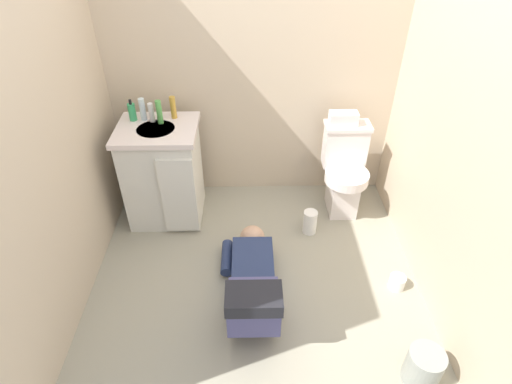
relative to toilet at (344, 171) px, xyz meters
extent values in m
cube|color=gray|center=(-0.74, -0.78, -0.39)|extent=(2.78, 3.17, 0.04)
cube|color=#C8B397|center=(-0.74, 0.35, 0.83)|extent=(2.44, 0.08, 2.40)
cube|color=#C8B397|center=(-1.92, -0.78, 0.83)|extent=(0.08, 2.17, 2.40)
cube|color=#C8B397|center=(0.44, -0.78, 0.83)|extent=(0.08, 2.17, 2.40)
cube|color=silver|center=(0.00, -0.04, -0.18)|extent=(0.22, 0.30, 0.38)
cylinder|color=silver|center=(0.00, -0.10, 0.01)|extent=(0.35, 0.35, 0.08)
cube|color=silver|center=(0.00, 0.09, 0.18)|extent=(0.34, 0.17, 0.34)
cube|color=silver|center=(0.00, 0.09, 0.37)|extent=(0.36, 0.19, 0.03)
cube|color=silver|center=(-1.46, -0.06, 0.02)|extent=(0.56, 0.48, 0.78)
cube|color=silver|center=(-1.46, -0.06, 0.43)|extent=(0.60, 0.52, 0.04)
cylinder|color=silver|center=(-1.46, -0.08, 0.43)|extent=(0.28, 0.28, 0.05)
cube|color=silver|center=(-1.31, -0.32, 0.00)|extent=(0.26, 0.03, 0.66)
cylinder|color=silver|center=(-1.46, 0.08, 0.50)|extent=(0.02, 0.02, 0.10)
cube|color=navy|center=(-0.76, -0.82, -0.28)|extent=(0.29, 0.52, 0.17)
sphere|color=tan|center=(-0.76, -0.49, -0.27)|extent=(0.19, 0.19, 0.19)
cube|color=#4E4C7B|center=(-0.76, -1.18, -0.19)|extent=(0.31, 0.28, 0.20)
cube|color=#4E4C7B|center=(-0.76, -1.32, -0.07)|extent=(0.31, 0.12, 0.32)
cube|color=black|center=(-0.76, -1.36, 0.11)|extent=(0.31, 0.19, 0.09)
cylinder|color=navy|center=(-0.95, -0.66, -0.31)|extent=(0.08, 0.30, 0.08)
cube|color=silver|center=(-0.05, 0.09, 0.43)|extent=(0.22, 0.11, 0.10)
cylinder|color=#359E5C|center=(-1.65, 0.06, 0.52)|extent=(0.06, 0.06, 0.13)
cylinder|color=black|center=(-1.65, 0.06, 0.60)|extent=(0.02, 0.02, 0.04)
cylinder|color=silver|center=(-1.57, 0.05, 0.54)|extent=(0.04, 0.04, 0.17)
cylinder|color=white|center=(-1.50, 0.03, 0.52)|extent=(0.04, 0.04, 0.14)
cylinder|color=#4D9E47|center=(-1.44, 0.00, 0.54)|extent=(0.04, 0.04, 0.18)
cylinder|color=gold|center=(-1.35, 0.09, 0.54)|extent=(0.04, 0.04, 0.17)
cylinder|color=gray|center=(0.18, -1.56, -0.25)|extent=(0.20, 0.20, 0.23)
cylinder|color=white|center=(-0.30, -0.32, -0.27)|extent=(0.11, 0.11, 0.20)
cylinder|color=white|center=(0.24, -0.90, -0.32)|extent=(0.11, 0.11, 0.10)
camera|label=1|loc=(-0.77, -2.78, 1.90)|focal=28.84mm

